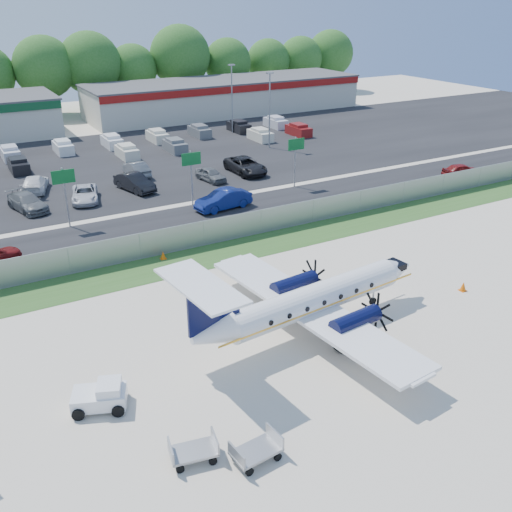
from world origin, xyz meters
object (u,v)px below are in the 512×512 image
aircraft (311,300)px  baggage_cart_far (256,450)px  pushback_tug (102,396)px  baggage_cart_near (193,450)px

aircraft → baggage_cart_far: (-7.58, -7.17, -1.44)m
pushback_tug → baggage_cart_far: 7.81m
pushback_tug → baggage_cart_far: bearing=-54.5°
baggage_cart_near → baggage_cart_far: 2.55m
aircraft → pushback_tug: aircraft is taller
aircraft → baggage_cart_near: bearing=-148.9°
aircraft → baggage_cart_near: 11.53m
baggage_cart_far → pushback_tug: bearing=125.5°
aircraft → baggage_cart_far: size_ratio=7.76×
aircraft → baggage_cart_far: bearing=-136.6°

